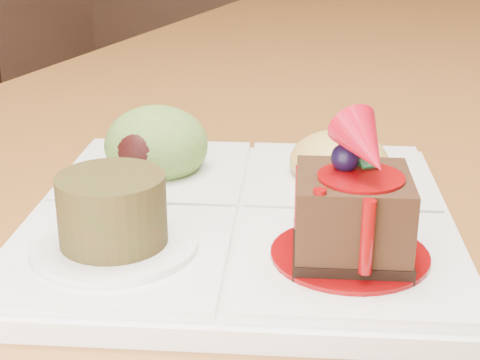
% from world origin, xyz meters
% --- Properties ---
extents(sampler_plate, '(0.32, 0.32, 0.10)m').
position_xyz_m(sampler_plate, '(-0.12, -0.62, 0.77)').
color(sampler_plate, white).
rests_on(sampler_plate, dining_table).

